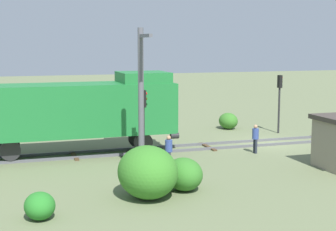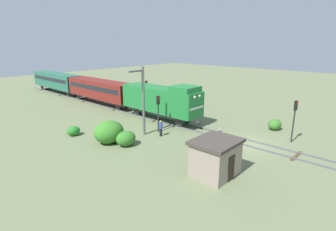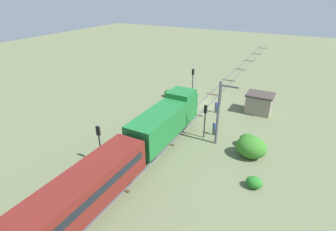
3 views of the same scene
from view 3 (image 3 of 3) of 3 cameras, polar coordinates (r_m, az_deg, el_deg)
name	(u,v)px [view 3 (image 3 of 3)]	position (r m, az deg, el deg)	size (l,w,h in m)	color
ground_plane	(205,104)	(39.21, 8.01, 2.53)	(148.37, 148.37, 0.00)	#66704C
railway_track	(205,103)	(39.18, 8.01, 2.63)	(2.40, 98.91, 0.16)	#595960
locomotive	(166,119)	(28.14, -0.40, -0.77)	(2.90, 11.60, 4.60)	#1E7233
passenger_car_leading	(72,200)	(19.71, -20.24, -16.94)	(2.84, 14.00, 3.66)	maroon
traffic_signal_near	(193,77)	(41.62, 5.44, 8.33)	(0.32, 0.34, 4.17)	#262628
traffic_signal_mid	(205,115)	(29.15, 8.10, 0.02)	(0.32, 0.34, 4.02)	#262628
traffic_signal_far	(99,138)	(25.43, -14.77, -4.76)	(0.32, 0.34, 4.03)	#262628
worker_near_track	(216,106)	(36.29, 10.44, 2.08)	(0.38, 0.38, 1.70)	#262B38
worker_by_signal	(214,127)	(30.70, 10.03, -2.52)	(0.38, 0.38, 1.70)	#262B38
catenary_mast	(219,112)	(27.78, 11.03, 0.77)	(1.94, 0.28, 7.18)	#595960
relay_hut	(259,103)	(37.64, 19.22, 2.56)	(3.50, 2.90, 2.74)	gray
bush_near	(249,141)	(29.50, 17.16, -5.24)	(1.98, 1.62, 1.44)	#327226
bush_mid	(254,182)	(24.21, 18.24, -13.67)	(1.40, 1.14, 1.01)	#267726
bush_far	(169,93)	(41.17, 0.30, 4.87)	(1.67, 1.37, 1.22)	#367126
bush_back	(251,147)	(27.68, 17.64, -6.59)	(3.04, 2.49, 2.21)	#357A26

